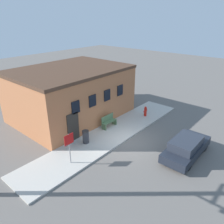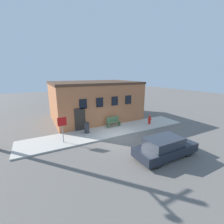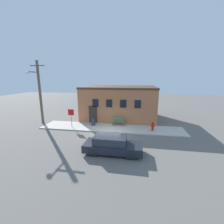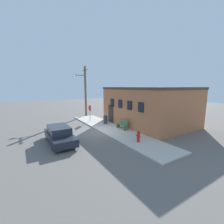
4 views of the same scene
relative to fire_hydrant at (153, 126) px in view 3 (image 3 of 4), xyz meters
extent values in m
plane|color=#66605B|center=(-4.43, -1.21, -0.55)|extent=(80.00, 80.00, 0.00)
cube|color=#BCB7AD|center=(-4.43, 0.24, -0.50)|extent=(15.59, 2.90, 0.10)
cube|color=#B26B42|center=(-4.08, 5.17, 1.51)|extent=(9.41, 6.95, 4.12)
cube|color=#4C3323|center=(-4.08, 5.17, 3.70)|extent=(9.51, 7.05, 0.24)
cube|color=black|center=(-6.55, 1.66, 2.01)|extent=(0.70, 0.08, 0.90)
cube|color=black|center=(-4.90, 1.66, 2.01)|extent=(0.70, 0.08, 0.90)
cube|color=black|center=(-3.26, 1.66, 2.01)|extent=(0.70, 0.08, 0.90)
cube|color=black|center=(-1.61, 1.66, 2.01)|extent=(0.70, 0.08, 0.90)
cube|color=#2D2823|center=(-6.90, 1.66, 0.55)|extent=(1.00, 0.08, 2.20)
cylinder|color=red|center=(0.00, 0.00, -0.08)|extent=(0.24, 0.24, 0.73)
sphere|color=red|center=(0.00, 0.00, 0.34)|extent=(0.21, 0.21, 0.21)
cylinder|color=red|center=(-0.19, 0.00, 0.03)|extent=(0.13, 0.11, 0.11)
cylinder|color=red|center=(0.19, 0.00, 0.03)|extent=(0.13, 0.11, 0.11)
cylinder|color=gray|center=(-8.81, -0.25, 0.55)|extent=(0.06, 0.06, 2.00)
cube|color=red|center=(-8.81, -0.27, 1.22)|extent=(0.66, 0.02, 0.66)
cube|color=#4C6B47|center=(-4.35, 1.06, -0.22)|extent=(0.08, 0.44, 0.45)
cube|color=#4C6B47|center=(-3.07, 1.06, -0.22)|extent=(0.08, 0.44, 0.45)
cube|color=#4C6B47|center=(-3.71, 1.06, 0.03)|extent=(1.36, 0.44, 0.04)
cube|color=#4C6B47|center=(-3.71, 1.26, 0.29)|extent=(1.36, 0.04, 0.49)
cylinder|color=#333338|center=(-6.60, 0.73, 0.00)|extent=(0.45, 0.45, 0.89)
cylinder|color=#2D2D2D|center=(-6.60, 0.73, 0.47)|extent=(0.47, 0.47, 0.06)
cylinder|color=brown|center=(-13.18, 0.98, 3.17)|extent=(0.30, 0.30, 7.43)
cylinder|color=brown|center=(-13.18, 0.12, 5.54)|extent=(0.10, 1.73, 0.10)
sphere|color=silver|center=(-13.18, -0.75, 5.44)|extent=(0.32, 0.32, 0.32)
cube|color=brown|center=(-13.18, 0.98, 6.28)|extent=(1.80, 0.10, 0.10)
cylinder|color=black|center=(-2.00, -4.49, -0.19)|extent=(0.71, 0.20, 0.71)
cylinder|color=black|center=(-2.00, -5.97, -0.19)|extent=(0.71, 0.20, 0.71)
cylinder|color=black|center=(-4.64, -4.49, -0.19)|extent=(0.71, 0.20, 0.71)
cylinder|color=black|center=(-4.64, -5.97, -0.19)|extent=(0.71, 0.20, 0.71)
cube|color=#1E232D|center=(-3.32, -5.23, -0.07)|extent=(4.25, 1.68, 0.56)
cube|color=#282D38|center=(-3.53, -5.23, 0.49)|extent=(2.34, 1.48, 0.55)
camera|label=1|loc=(-15.52, -9.31, 7.85)|focal=35.00mm
camera|label=2|loc=(-10.50, -11.35, 4.63)|focal=24.00mm
camera|label=3|loc=(-1.69, -15.27, 4.85)|focal=24.00mm
camera|label=4|loc=(8.49, -7.71, 3.83)|focal=24.00mm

